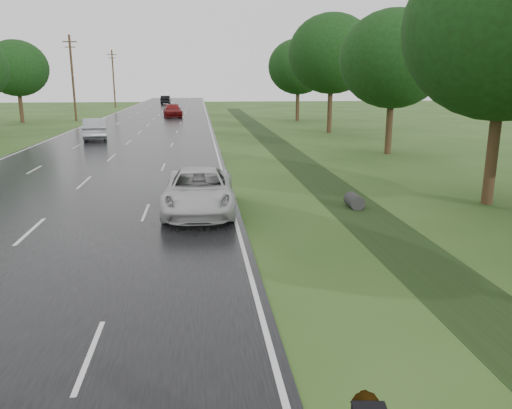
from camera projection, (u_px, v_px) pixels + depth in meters
The scene contains 16 objects.
road at pixel (145, 128), 51.93m from camera, with size 14.00×180.00×0.04m, color black.
edge_stripe_east at pixel (210, 127), 52.67m from camera, with size 0.12×180.00×0.01m, color silver.
edge_stripe_west at pixel (78, 128), 51.18m from camera, with size 0.12×180.00×0.01m, color silver.
center_line at pixel (145, 127), 51.93m from camera, with size 0.12×180.00×0.01m, color silver.
drainage_ditch at pixel (307, 168), 27.85m from camera, with size 2.20×120.00×0.56m.
utility_pole_far at pixel (73, 77), 59.30m from camera, with size 1.60×0.26×10.00m.
utility_pole_distant at pixel (113, 78), 88.22m from camera, with size 1.60×0.26×10.00m.
tree_east_b at pixel (507, 29), 18.46m from camera, with size 7.60×7.60×10.11m.
tree_east_c at pixel (393, 59), 32.21m from camera, with size 7.00×7.00×9.29m.
tree_east_d at pixel (332, 54), 45.42m from camera, with size 8.00×8.00×10.76m.
tree_east_f at pixel (298, 67), 59.07m from camera, with size 7.20×7.20×9.62m.
tree_west_f at pixel (17, 68), 56.53m from camera, with size 7.00×7.00×9.29m.
white_pickup at pixel (199, 191), 18.62m from camera, with size 2.58×5.59×1.55m, color silver.
silver_sedan at pixel (95, 129), 41.48m from camera, with size 1.81×5.20×1.71m, color #95999D.
far_car_red at pixel (173, 111), 66.52m from camera, with size 2.31×5.67×1.65m, color maroon.
far_car_dark at pixel (166, 100), 102.04m from camera, with size 1.82×5.21×1.72m, color black.
Camera 1 is at (5.55, -8.30, 4.82)m, focal length 35.00 mm.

